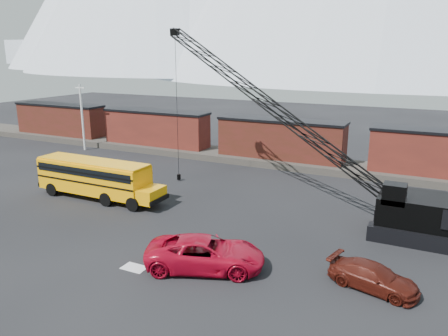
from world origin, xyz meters
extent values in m
plane|color=black|center=(0.00, 0.00, 0.00)|extent=(160.00, 160.00, 0.00)
cube|color=white|center=(0.00, 340.00, 12.00)|extent=(800.00, 80.00, 24.00)
cube|color=#4B443E|center=(0.00, 22.00, 0.35)|extent=(120.00, 5.00, 0.70)
cube|color=#4F1A16|center=(-32.00, 22.00, 2.70)|extent=(13.50, 2.90, 4.00)
cube|color=black|center=(-32.00, 22.00, 4.75)|extent=(13.70, 3.10, 0.25)
cube|color=black|center=(-36.20, 22.00, 1.00)|extent=(2.20, 2.40, 0.60)
cube|color=black|center=(-27.80, 22.00, 1.00)|extent=(2.20, 2.40, 0.60)
cube|color=#4A1A15|center=(-16.00, 22.00, 2.70)|extent=(13.50, 2.90, 4.00)
cube|color=black|center=(-16.00, 22.00, 4.75)|extent=(13.70, 3.10, 0.25)
cube|color=black|center=(-20.20, 22.00, 1.00)|extent=(2.20, 2.40, 0.60)
cube|color=black|center=(-11.80, 22.00, 1.00)|extent=(2.20, 2.40, 0.60)
cube|color=#4F1A16|center=(0.00, 22.00, 2.70)|extent=(13.50, 2.90, 4.00)
cube|color=black|center=(0.00, 22.00, 4.75)|extent=(13.70, 3.10, 0.25)
cube|color=black|center=(-4.20, 22.00, 1.00)|extent=(2.20, 2.40, 0.60)
cube|color=black|center=(4.20, 22.00, 1.00)|extent=(2.20, 2.40, 0.60)
cube|color=#4A1A15|center=(16.00, 22.00, 2.70)|extent=(13.50, 2.90, 4.00)
cube|color=black|center=(11.80, 22.00, 1.00)|extent=(2.20, 2.40, 0.60)
cylinder|color=silver|center=(-24.00, 18.00, 4.00)|extent=(0.24, 0.24, 8.00)
cube|color=silver|center=(-24.00, 18.00, 7.60)|extent=(1.40, 0.12, 0.12)
cube|color=silver|center=(0.50, -4.00, 0.01)|extent=(1.40, 0.90, 0.02)
cube|color=#FFA505|center=(-10.00, 4.41, 1.80)|extent=(10.00, 2.50, 2.50)
cube|color=#FFA505|center=(-4.40, 4.41, 1.10)|extent=(1.60, 2.30, 1.10)
cube|color=#FFA505|center=(-10.00, 4.41, 3.10)|extent=(10.00, 2.30, 0.18)
cube|color=black|center=(-10.00, 3.15, 2.50)|extent=(9.60, 0.05, 0.65)
cube|color=black|center=(-10.00, 5.67, 2.50)|extent=(9.60, 0.05, 0.65)
cube|color=black|center=(-3.55, 4.41, 0.80)|extent=(0.15, 2.45, 0.35)
cube|color=black|center=(-15.05, 4.41, 0.80)|extent=(0.15, 2.50, 0.35)
cylinder|color=black|center=(-13.60, 3.26, 0.55)|extent=(1.10, 0.35, 1.10)
cylinder|color=black|center=(-13.60, 5.56, 0.55)|extent=(1.10, 0.35, 1.10)
cylinder|color=black|center=(-7.80, 3.26, 0.55)|extent=(1.10, 0.35, 1.10)
cylinder|color=black|center=(-7.80, 5.56, 0.55)|extent=(1.10, 0.35, 1.10)
cylinder|color=black|center=(-5.20, 3.26, 0.55)|extent=(1.10, 0.35, 1.10)
cylinder|color=black|center=(-5.20, 5.56, 0.55)|extent=(1.10, 0.35, 1.10)
imported|color=#B40822|center=(4.10, -2.27, 0.91)|extent=(7.21, 5.19, 1.82)
imported|color=#46130C|center=(12.80, -0.39, 0.66)|extent=(4.88, 2.88, 1.33)
cube|color=black|center=(14.30, 6.05, 0.50)|extent=(5.50, 1.00, 1.00)
cube|color=black|center=(14.30, 9.25, 0.50)|extent=(5.50, 1.00, 1.00)
cube|color=black|center=(14.30, 7.65, 1.90)|extent=(4.80, 3.60, 1.80)
cube|color=black|center=(12.90, 6.45, 3.10)|extent=(1.40, 1.20, 1.30)
cube|color=black|center=(12.90, 5.90, 3.10)|extent=(1.20, 0.06, 0.90)
cube|color=black|center=(-6.43, 11.77, 13.39)|extent=(0.70, 0.50, 0.60)
cylinder|color=black|center=(-6.43, 11.77, 6.69)|extent=(0.04, 0.04, 13.09)
cube|color=black|center=(-6.43, 11.77, 0.35)|extent=(0.25, 0.25, 0.50)
camera|label=1|loc=(14.86, -21.66, 11.70)|focal=35.00mm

